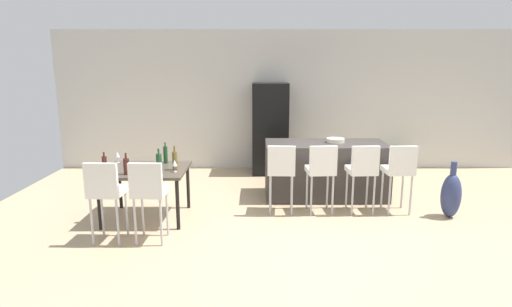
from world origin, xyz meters
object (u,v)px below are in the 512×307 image
object	(u,v)px
bar_chair_far	(400,168)
dining_chair_near	(106,189)
kitchen_island	(325,170)
wine_bottle_corner	(127,166)
bar_chair_left	(282,168)
refrigerator	(270,129)
bar_chair_middle	(322,168)
floor_vase	(451,195)
fruit_bowl	(336,140)
dining_chair_far	(149,189)
dining_table	(146,173)
wine_glass_far	(118,154)
wine_bottle_middle	(159,163)
wine_bottle_inner	(105,164)
wine_glass_near	(175,163)
wine_bottle_right	(166,155)
potted_plant	(403,157)
wine_bottle_end	(175,160)
wine_glass_left	(146,167)
bar_chair_right	(363,168)

from	to	relation	value
bar_chair_far	dining_chair_near	size ratio (longest dim) A/B	1.00
kitchen_island	wine_bottle_corner	size ratio (longest dim) A/B	6.80
bar_chair_left	refrigerator	xyz separation A→B (m)	(-0.09, 2.44, 0.22)
bar_chair_middle	wine_bottle_corner	xyz separation A→B (m)	(-2.71, -0.51, 0.16)
kitchen_island	floor_vase	world-z (taller)	kitchen_island
fruit_bowl	bar_chair_left	bearing A→B (deg)	-137.21
fruit_bowl	floor_vase	bearing A→B (deg)	-34.86
kitchen_island	dining_chair_far	xyz separation A→B (m)	(-2.48, -1.90, 0.24)
dining_table	wine_glass_far	bearing A→B (deg)	143.36
wine_glass_far	fruit_bowl	xyz separation A→B (m)	(3.42, 0.70, 0.09)
bar_chair_far	wine_bottle_corner	xyz separation A→B (m)	(-3.86, -0.51, 0.16)
wine_bottle_middle	wine_bottle_inner	world-z (taller)	wine_bottle_middle
wine_bottle_middle	fruit_bowl	bearing A→B (deg)	25.41
wine_bottle_inner	wine_glass_far	bearing A→B (deg)	90.57
dining_chair_near	wine_glass_far	size ratio (longest dim) A/B	6.03
dining_table	wine_glass_near	world-z (taller)	wine_glass_near
wine_bottle_right	wine_bottle_middle	bearing A→B (deg)	-87.56
potted_plant	wine_glass_far	bearing A→B (deg)	-156.36
dining_table	dining_chair_far	xyz separation A→B (m)	(0.26, -0.86, 0.03)
dining_chair_far	wine_bottle_right	bearing A→B (deg)	91.93
kitchen_island	wine_bottle_right	xyz separation A→B (m)	(-2.52, -0.70, 0.41)
floor_vase	dining_chair_far	bearing A→B (deg)	-167.93
dining_chair_near	wine_bottle_right	distance (m)	1.30
bar_chair_left	wine_glass_near	xyz separation A→B (m)	(-1.50, -0.38, 0.17)
dining_chair_near	wine_bottle_right	xyz separation A→B (m)	(0.49, 1.20, 0.17)
wine_bottle_right	potted_plant	size ratio (longest dim) A/B	0.57
wine_bottle_right	wine_bottle_inner	distance (m)	0.89
dining_chair_far	wine_bottle_end	xyz separation A→B (m)	(0.18, 0.79, 0.18)
fruit_bowl	potted_plant	world-z (taller)	fruit_bowl
refrigerator	bar_chair_middle	bearing A→B (deg)	-74.50
dining_chair_near	floor_vase	bearing A→B (deg)	10.73
wine_glass_left	floor_vase	xyz separation A→B (m)	(4.30, 0.43, -0.53)
dining_chair_near	potted_plant	size ratio (longest dim) A/B	1.88
refrigerator	wine_bottle_middle	bearing A→B (deg)	-119.86
floor_vase	wine_bottle_inner	bearing A→B (deg)	-177.66
wine_bottle_right	dining_chair_near	bearing A→B (deg)	-112.23
bar_chair_right	wine_bottle_corner	distance (m)	3.36
wine_glass_far	wine_glass_left	bearing A→B (deg)	-51.19
wine_bottle_corner	wine_bottle_end	distance (m)	0.65
wine_glass_near	dining_table	bearing A→B (deg)	158.34
dining_table	floor_vase	world-z (taller)	floor_vase
bar_chair_far	wine_bottle_middle	xyz separation A→B (m)	(-3.45, -0.38, 0.17)
kitchen_island	wine_bottle_inner	distance (m)	3.50
wine_bottle_middle	wine_bottle_end	size ratio (longest dim) A/B	0.96
wine_bottle_corner	wine_glass_near	size ratio (longest dim) A/B	1.69
dining_table	dining_chair_near	world-z (taller)	dining_chair_near
bar_chair_middle	bar_chair_far	distance (m)	1.15
wine_bottle_inner	wine_bottle_end	size ratio (longest dim) A/B	0.81
bar_chair_middle	wine_glass_far	bearing A→B (deg)	176.53
kitchen_island	wine_bottle_middle	bearing A→B (deg)	-153.92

